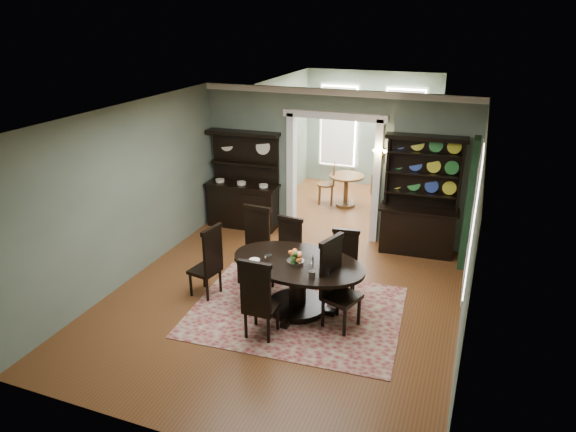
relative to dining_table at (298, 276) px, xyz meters
The scene contains 19 objects.
room 1.05m from the dining_table, 163.79° to the left, with size 5.51×6.01×3.01m.
parlor 5.67m from the dining_table, 93.37° to the left, with size 3.51×3.50×3.01m.
doorway_trim 3.24m from the dining_table, 96.15° to the left, with size 2.08×0.25×2.57m.
right_window 2.76m from the dining_table, 22.54° to the left, with size 0.15×1.47×2.12m.
wall_sconce 3.24m from the dining_table, 77.90° to the left, with size 0.27×0.21×0.21m.
rug 0.58m from the dining_table, 82.31° to the right, with size 3.20×2.47×0.01m, color maroon.
dining_table is the anchor object (origin of this frame).
centerpiece 0.32m from the dining_table, 106.18° to the right, with size 1.31×0.84×0.22m.
chair_far_left 1.24m from the dining_table, 145.70° to the left, with size 0.51×0.49×1.32m.
chair_far_mid 0.86m from the dining_table, 120.45° to the left, with size 0.47×0.45×1.19m.
chair_far_right 0.86m from the dining_table, 48.67° to the left, with size 0.48×0.46×1.16m.
chair_end_left 1.48m from the dining_table, behind, with size 0.50×0.52×1.24m.
chair_end_right 0.69m from the dining_table, 15.25° to the right, with size 0.62×0.64×1.38m.
chair_near 0.97m from the dining_table, 105.20° to the right, with size 0.48×0.44×1.26m.
sideboard 3.60m from the dining_table, 128.59° to the left, with size 1.59×0.62×2.07m.
welsh_dresser 3.17m from the dining_table, 62.58° to the left, with size 1.50×0.63×2.29m.
parlor_table 4.79m from the dining_table, 95.71° to the left, with size 0.83×0.83×0.77m.
parlor_chair_left 4.88m from the dining_table, 100.74° to the left, with size 0.46×0.44×1.01m.
parlor_chair_right 4.54m from the dining_table, 85.99° to the left, with size 0.44×0.43×0.92m.
Camera 1 is at (2.65, -6.64, 4.36)m, focal length 32.00 mm.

